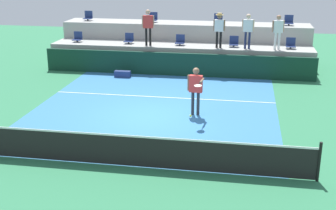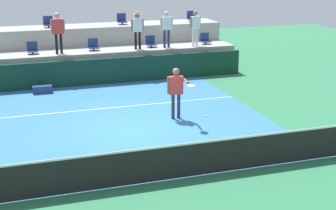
# 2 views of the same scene
# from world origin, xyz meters

# --- Properties ---
(ground_plane) EXTENTS (40.00, 40.00, 0.00)m
(ground_plane) POSITION_xyz_m (0.00, 0.00, 0.00)
(ground_plane) COLOR #2D754C
(court_inner_paint) EXTENTS (9.00, 10.00, 0.01)m
(court_inner_paint) POSITION_xyz_m (0.00, 1.00, 0.00)
(court_inner_paint) COLOR teal
(court_inner_paint) RESTS_ON ground_plane
(court_service_line) EXTENTS (9.00, 0.06, 0.00)m
(court_service_line) POSITION_xyz_m (0.00, 2.40, 0.01)
(court_service_line) COLOR white
(court_service_line) RESTS_ON ground_plane
(tennis_net) EXTENTS (10.48, 0.08, 1.07)m
(tennis_net) POSITION_xyz_m (0.00, -4.00, 0.50)
(tennis_net) COLOR black
(tennis_net) RESTS_ON ground_plane
(sponsor_backboard) EXTENTS (13.00, 0.16, 1.10)m
(sponsor_backboard) POSITION_xyz_m (0.00, 6.00, 0.55)
(sponsor_backboard) COLOR #0F3323
(sponsor_backboard) RESTS_ON ground_plane
(seating_tier_lower) EXTENTS (13.00, 1.80, 1.25)m
(seating_tier_lower) POSITION_xyz_m (0.00, 7.30, 0.62)
(seating_tier_lower) COLOR #9E9E99
(seating_tier_lower) RESTS_ON ground_plane
(seating_tier_upper) EXTENTS (13.00, 1.80, 2.10)m
(seating_tier_upper) POSITION_xyz_m (0.00, 9.10, 1.05)
(seating_tier_upper) COLOR #9E9E99
(seating_tier_upper) RESTS_ON ground_plane
(stadium_chair_lower_left) EXTENTS (0.44, 0.40, 0.52)m
(stadium_chair_lower_left) POSITION_xyz_m (-2.62, 7.23, 1.46)
(stadium_chair_lower_left) COLOR #2D2D33
(stadium_chair_lower_left) RESTS_ON seating_tier_lower
(stadium_chair_lower_center) EXTENTS (0.44, 0.40, 0.52)m
(stadium_chair_lower_center) POSITION_xyz_m (-0.00, 7.23, 1.46)
(stadium_chair_lower_center) COLOR #2D2D33
(stadium_chair_lower_center) RESTS_ON seating_tier_lower
(stadium_chair_lower_right) EXTENTS (0.44, 0.40, 0.52)m
(stadium_chair_lower_right) POSITION_xyz_m (2.65, 7.23, 1.46)
(stadium_chair_lower_right) COLOR #2D2D33
(stadium_chair_lower_right) RESTS_ON seating_tier_lower
(stadium_chair_lower_far_right) EXTENTS (0.44, 0.40, 0.52)m
(stadium_chair_lower_far_right) POSITION_xyz_m (5.35, 7.23, 1.46)
(stadium_chair_lower_far_right) COLOR #2D2D33
(stadium_chair_lower_far_right) RESTS_ON seating_tier_lower
(stadium_chair_upper_left) EXTENTS (0.44, 0.40, 0.52)m
(stadium_chair_upper_left) POSITION_xyz_m (-1.73, 9.03, 2.31)
(stadium_chair_upper_left) COLOR #2D2D33
(stadium_chair_upper_left) RESTS_ON seating_tier_upper
(stadium_chair_upper_right) EXTENTS (0.44, 0.40, 0.52)m
(stadium_chair_upper_right) POSITION_xyz_m (1.74, 9.03, 2.31)
(stadium_chair_upper_right) COLOR #2D2D33
(stadium_chair_upper_right) RESTS_ON seating_tier_upper
(stadium_chair_upper_far_right) EXTENTS (0.44, 0.40, 0.52)m
(stadium_chair_upper_far_right) POSITION_xyz_m (5.33, 9.03, 2.31)
(stadium_chair_upper_far_right) COLOR #2D2D33
(stadium_chair_upper_far_right) RESTS_ON seating_tier_upper
(tennis_player) EXTENTS (0.63, 1.25, 1.75)m
(tennis_player) POSITION_xyz_m (1.55, 0.48, 1.08)
(tennis_player) COLOR #2D2D33
(tennis_player) RESTS_ON ground_plane
(spectator_leaning_on_rail) EXTENTS (0.61, 0.25, 1.76)m
(spectator_leaning_on_rail) POSITION_xyz_m (-1.53, 6.85, 2.32)
(spectator_leaning_on_rail) COLOR black
(spectator_leaning_on_rail) RESTS_ON seating_tier_lower
(spectator_with_hat) EXTENTS (0.57, 0.43, 1.66)m
(spectator_with_hat) POSITION_xyz_m (1.93, 6.85, 2.26)
(spectator_with_hat) COLOR black
(spectator_with_hat) RESTS_ON seating_tier_lower
(spectator_in_white) EXTENTS (0.58, 0.24, 1.65)m
(spectator_in_white) POSITION_xyz_m (3.29, 6.85, 2.24)
(spectator_in_white) COLOR navy
(spectator_in_white) RESTS_ON seating_tier_lower
(spectator_in_grey) EXTENTS (0.58, 0.27, 1.63)m
(spectator_in_grey) POSITION_xyz_m (4.68, 6.85, 2.22)
(spectator_in_grey) COLOR white
(spectator_in_grey) RESTS_ON seating_tier_lower
(tennis_ball) EXTENTS (0.07, 0.07, 0.07)m
(tennis_ball) POSITION_xyz_m (1.67, -1.93, 0.83)
(tennis_ball) COLOR #CCE033
(equipment_bag) EXTENTS (0.76, 0.28, 0.30)m
(equipment_bag) POSITION_xyz_m (-2.46, 5.25, 0.15)
(equipment_bag) COLOR navy
(equipment_bag) RESTS_ON ground_plane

